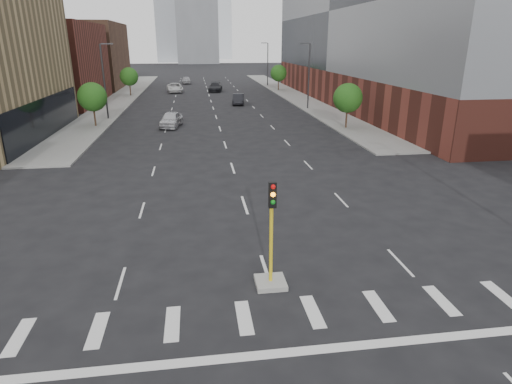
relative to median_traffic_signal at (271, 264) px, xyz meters
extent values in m
cube|color=gray|center=(-15.00, 65.03, -0.90)|extent=(5.00, 92.00, 0.15)
cube|color=gray|center=(15.00, 65.03, -0.90)|extent=(5.00, 92.00, 0.15)
cube|color=brown|center=(-27.50, 57.03, 5.03)|extent=(20.00, 22.00, 12.00)
cube|color=brown|center=(-27.50, 83.03, 5.53)|extent=(20.00, 24.00, 13.00)
cube|color=brown|center=(29.50, 51.03, 1.53)|extent=(24.00, 70.00, 5.00)
cube|color=slate|center=(29.50, 51.03, 12.53)|extent=(24.00, 70.00, 17.00)
cube|color=slate|center=(0.00, 191.03, 21.03)|extent=(18.00, 18.00, 44.00)
cube|color=#999993|center=(0.00, 0.03, -0.87)|extent=(1.20, 1.20, 0.20)
cylinder|color=gold|center=(0.00, 0.03, 0.83)|extent=(0.14, 0.14, 3.20)
cube|color=black|center=(0.00, -0.15, 2.93)|extent=(0.28, 0.18, 1.00)
sphere|color=red|center=(0.00, -0.25, 3.28)|extent=(0.18, 0.18, 0.18)
sphere|color=orange|center=(0.00, -0.25, 2.98)|extent=(0.18, 0.18, 0.18)
sphere|color=#0C7F19|center=(0.00, -0.25, 2.68)|extent=(0.18, 0.18, 0.18)
cylinder|color=#2D2D30|center=(13.50, 46.03, 3.53)|extent=(0.20, 0.20, 9.00)
cube|color=#2D2D30|center=(12.70, 46.03, 8.03)|extent=(1.40, 0.22, 0.15)
cylinder|color=#2D2D30|center=(13.50, 81.03, 3.53)|extent=(0.20, 0.20, 9.00)
cube|color=#2D2D30|center=(12.70, 81.03, 8.03)|extent=(1.40, 0.22, 0.15)
cylinder|color=#2D2D30|center=(-13.50, 41.03, 3.53)|extent=(0.20, 0.20, 9.00)
cube|color=#2D2D30|center=(-12.70, 41.03, 8.03)|extent=(1.40, 0.22, 0.15)
cylinder|color=#382619|center=(-14.00, 36.03, 0.05)|extent=(0.20, 0.20, 1.75)
sphere|color=#184A13|center=(-14.00, 36.03, 2.43)|extent=(3.20, 3.20, 3.20)
cylinder|color=#382619|center=(-14.00, 66.03, 0.05)|extent=(0.20, 0.20, 1.75)
sphere|color=#184A13|center=(-14.00, 66.03, 2.43)|extent=(3.20, 3.20, 3.20)
cylinder|color=#382619|center=(14.00, 31.03, 0.05)|extent=(0.20, 0.20, 1.75)
sphere|color=#184A13|center=(14.00, 31.03, 2.43)|extent=(3.20, 3.20, 3.20)
cylinder|color=#382619|center=(14.00, 71.03, 0.05)|extent=(0.20, 0.20, 1.75)
sphere|color=#184A13|center=(14.00, 71.03, 2.43)|extent=(3.20, 3.20, 3.20)
imported|color=#B8B8BD|center=(-5.45, 34.92, -0.11)|extent=(2.86, 5.32, 1.72)
imported|color=black|center=(4.10, 52.41, -0.18)|extent=(2.31, 5.02, 1.59)
imported|color=silver|center=(-6.32, 71.18, -0.12)|extent=(3.43, 6.41, 1.71)
imported|color=black|center=(1.50, 71.39, -0.12)|extent=(3.17, 6.14, 1.70)
imported|color=#A0A0A4|center=(-4.33, 88.92, -0.15)|extent=(2.13, 4.91, 1.65)
camera|label=1|loc=(-2.68, -14.69, 8.24)|focal=30.00mm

